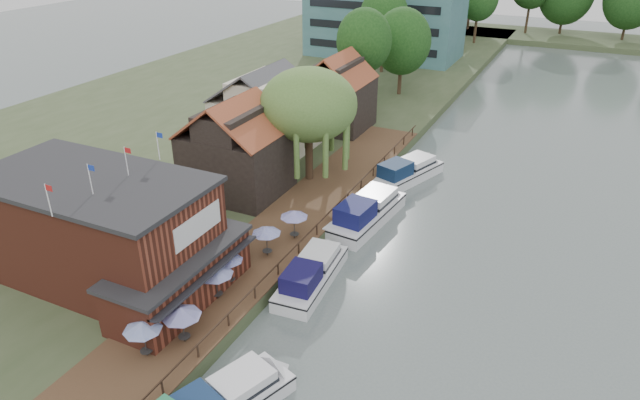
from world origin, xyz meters
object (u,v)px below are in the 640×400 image
at_px(umbrella_5, 294,224).
at_px(umbrella_1, 183,325).
at_px(umbrella_0, 144,339).
at_px(cruiser_1, 311,270).
at_px(umbrella_3, 229,268).
at_px(cruiser_3, 407,169).
at_px(cottage_b, 265,109).
at_px(willow, 309,126).
at_px(cottage_a, 236,147).
at_px(pub, 121,235).
at_px(cottage_c, 337,92).
at_px(umbrella_4, 267,241).
at_px(umbrella_2, 216,283).
at_px(hotel_block, 385,19).
at_px(cruiser_2, 367,209).

bearing_deg(umbrella_5, umbrella_1, -90.92).
relative_size(umbrella_0, cruiser_1, 0.25).
relative_size(umbrella_3, cruiser_3, 0.24).
bearing_deg(umbrella_5, cottage_b, 126.83).
relative_size(willow, umbrella_3, 4.39).
distance_m(cottage_b, umbrella_5, 19.26).
bearing_deg(umbrella_3, umbrella_0, -92.14).
height_order(cottage_a, umbrella_5, cottage_a).
relative_size(pub, cottage_c, 2.35).
bearing_deg(umbrella_0, umbrella_4, 86.50).
bearing_deg(pub, umbrella_5, 52.80).
distance_m(umbrella_3, cruiser_1, 5.71).
xyz_separation_m(cottage_c, umbrella_0, (6.05, -39.16, -2.96)).
xyz_separation_m(cottage_c, umbrella_5, (7.41, -24.23, -2.96)).
height_order(willow, umbrella_5, willow).
height_order(pub, cruiser_3, pub).
xyz_separation_m(pub, cruiser_1, (10.53, 6.38, -3.52)).
relative_size(pub, cottage_a, 2.33).
height_order(cottage_c, umbrella_2, cottage_c).
bearing_deg(cottage_c, umbrella_1, -79.06).
xyz_separation_m(willow, umbrella_0, (2.55, -25.16, -3.93)).
bearing_deg(hotel_block, umbrella_4, -77.03).
bearing_deg(hotel_block, cruiser_1, -74.00).
relative_size(willow, umbrella_4, 4.39).
height_order(umbrella_4, cruiser_2, umbrella_4).
distance_m(hotel_block, cottage_a, 56.47).
distance_m(cottage_b, cruiser_2, 17.55).
xyz_separation_m(umbrella_0, umbrella_2, (0.48, 6.13, 0.00)).
relative_size(umbrella_1, umbrella_4, 1.00).
xyz_separation_m(umbrella_4, cruiser_1, (3.75, -0.41, -1.15)).
xyz_separation_m(pub, umbrella_1, (7.20, -3.27, -2.36)).
height_order(umbrella_5, cruiser_3, umbrella_5).
bearing_deg(cottage_b, umbrella_3, -65.14).
relative_size(pub, umbrella_5, 8.42).
xyz_separation_m(umbrella_0, cruiser_3, (5.06, 30.94, -1.10)).
height_order(cottage_a, cruiser_3, cottage_a).
distance_m(umbrella_3, umbrella_4, 4.14).
distance_m(hotel_block, cruiser_2, 58.12).
height_order(umbrella_4, cruiser_3, umbrella_4).
bearing_deg(umbrella_3, hotel_block, 101.86).
bearing_deg(umbrella_1, pub, 155.56).
relative_size(umbrella_1, umbrella_5, 1.00).
distance_m(hotel_block, willow, 52.29).
distance_m(umbrella_0, umbrella_1, 2.21).
xyz_separation_m(pub, cottage_b, (-4.00, 25.00, 0.60)).
height_order(pub, umbrella_1, pub).
xyz_separation_m(cottage_c, cruiser_1, (10.53, -27.62, -4.12)).
distance_m(umbrella_3, umbrella_5, 7.17).
bearing_deg(cruiser_2, umbrella_2, -99.64).
bearing_deg(cruiser_2, cottage_c, 126.77).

